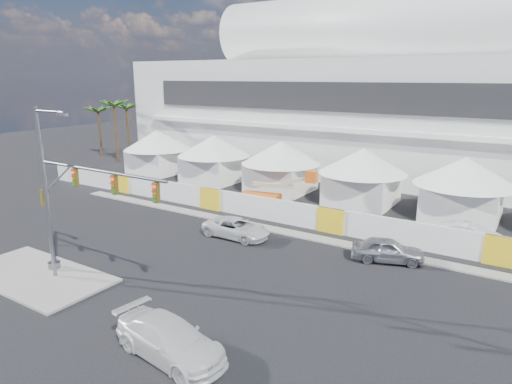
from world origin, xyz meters
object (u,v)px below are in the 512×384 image
Objects in this scene: pickup_near at (170,339)px; lot_car_a at (470,233)px; streetlight_median at (47,183)px; pickup_curb at (236,228)px; traffic_mast at (68,207)px; boom_lift at (267,196)px; sedan_silver at (388,250)px.

pickup_near is 1.32× the size of lot_car_a.
pickup_curb is at bearing 67.67° from streetlight_median.
pickup_near is 0.55× the size of traffic_mast.
lot_car_a is 0.42× the size of traffic_mast.
boom_lift reaches higher than lot_car_a.
traffic_mast reaches higher than lot_car_a.
pickup_near is at bearing 161.92° from lot_car_a.
streetlight_median is at bearing 157.59° from pickup_curb.
boom_lift is at bearing 28.59° from pickup_near.
pickup_curb is 14.00m from streetlight_median.
sedan_silver is 0.46× the size of streetlight_median.
boom_lift is at bearing 83.30° from streetlight_median.
boom_lift is (2.41, 20.52, -5.03)m from streetlight_median.
streetlight_median is at bearing -106.67° from boom_lift.
sedan_silver is at bearing -81.80° from pickup_curb.
pickup_curb is at bearing 78.77° from sedan_silver.
pickup_near reaches higher than sedan_silver.
lot_car_a is 27.89m from traffic_mast.
boom_lift is (-13.68, 6.90, 0.20)m from sedan_silver.
pickup_curb is 12.62m from traffic_mast.
streetlight_median reaches higher than boom_lift.
pickup_near is 0.77× the size of boom_lift.
pickup_curb is at bearing 31.45° from pickup_near.
lot_car_a is (4.07, 6.77, -0.08)m from sedan_silver.
lot_car_a is at bearing -50.53° from sedan_silver.
streetlight_median is (-4.92, -11.99, 5.30)m from pickup_curb.
lot_car_a is (8.86, 22.54, -0.12)m from pickup_near.
lot_car_a is at bearing -14.29° from pickup_near.
lot_car_a is 17.76m from boom_lift.
traffic_mast is at bearing 82.03° from pickup_near.
boom_lift is (-17.75, 0.14, 0.29)m from lot_car_a.
sedan_silver reaches higher than lot_car_a.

